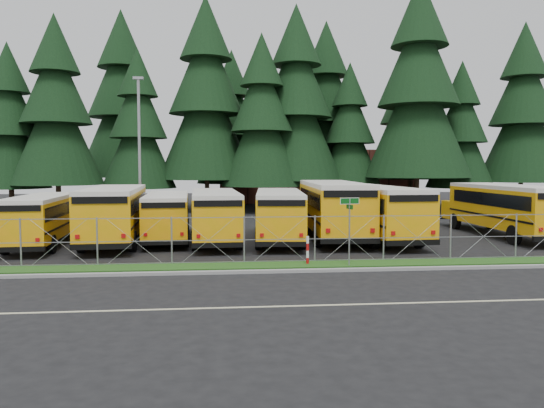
{
  "coord_description": "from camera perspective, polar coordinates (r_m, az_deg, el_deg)",
  "views": [
    {
      "loc": [
        -5.01,
        -23.03,
        4.05
      ],
      "look_at": [
        -2.33,
        4.0,
        2.15
      ],
      "focal_mm": 35.0,
      "sensor_mm": 36.0,
      "label": 1
    }
  ],
  "objects": [
    {
      "name": "ground",
      "position": [
        23.91,
        6.56,
        -5.77
      ],
      "size": [
        120.0,
        120.0,
        0.0
      ],
      "primitive_type": "plane",
      "color": "black",
      "rests_on": "ground"
    },
    {
      "name": "curb",
      "position": [
        20.93,
        8.36,
        -7.02
      ],
      "size": [
        50.0,
        0.25,
        0.12
      ],
      "primitive_type": "cube",
      "color": "gray",
      "rests_on": "ground"
    },
    {
      "name": "grass_verge",
      "position": [
        22.28,
        7.49,
        -6.42
      ],
      "size": [
        50.0,
        1.4,
        0.06
      ],
      "primitive_type": "cube",
      "color": "#184112",
      "rests_on": "ground"
    },
    {
      "name": "road_lane_line",
      "position": [
        16.35,
        12.59,
        -10.4
      ],
      "size": [
        50.0,
        0.12,
        0.01
      ],
      "primitive_type": "cube",
      "color": "beige",
      "rests_on": "ground"
    },
    {
      "name": "chainlink_fence",
      "position": [
        22.8,
        7.11,
        -3.71
      ],
      "size": [
        44.0,
        0.1,
        2.0
      ],
      "primitive_type": null,
      "color": "#96989E",
      "rests_on": "ground"
    },
    {
      "name": "brick_building",
      "position": [
        63.99,
        4.26,
        3.05
      ],
      "size": [
        22.0,
        10.0,
        6.0
      ],
      "primitive_type": "cube",
      "color": "brown",
      "rests_on": "ground"
    },
    {
      "name": "bus_0",
      "position": [
        29.75,
        -23.34,
        -1.63
      ],
      "size": [
        2.99,
        10.01,
        2.59
      ],
      "primitive_type": null,
      "rotation": [
        0.0,
        0.0,
        0.07
      ],
      "color": "#E1A307",
      "rests_on": "ground"
    },
    {
      "name": "bus_1",
      "position": [
        29.48,
        -16.48,
        -1.14
      ],
      "size": [
        3.42,
        11.5,
        2.97
      ],
      "primitive_type": null,
      "rotation": [
        0.0,
        0.0,
        0.07
      ],
      "color": "#E1A307",
      "rests_on": "ground"
    },
    {
      "name": "bus_2",
      "position": [
        29.93,
        -11.16,
        -1.36
      ],
      "size": [
        2.86,
        9.93,
        2.57
      ],
      "primitive_type": null,
      "rotation": [
        0.0,
        0.0,
        0.06
      ],
      "color": "#E1A307",
      "rests_on": "ground"
    },
    {
      "name": "bus_3",
      "position": [
        28.81,
        -6.16,
        -1.34
      ],
      "size": [
        2.91,
        10.59,
        2.75
      ],
      "primitive_type": null,
      "rotation": [
        0.0,
        0.0,
        0.04
      ],
      "color": "#E1A307",
      "rests_on": "ground"
    },
    {
      "name": "bus_4",
      "position": [
        28.97,
        0.76,
        -1.29
      ],
      "size": [
        3.38,
        10.67,
        2.75
      ],
      "primitive_type": null,
      "rotation": [
        0.0,
        0.0,
        -0.09
      ],
      "color": "#E1A307",
      "rests_on": "ground"
    },
    {
      "name": "bus_5",
      "position": [
        30.4,
        6.45,
        -0.64
      ],
      "size": [
        3.57,
        12.34,
        3.2
      ],
      "primitive_type": null,
      "rotation": [
        0.0,
        0.0,
        -0.06
      ],
      "color": "#E1A307",
      "rests_on": "ground"
    },
    {
      "name": "bus_6",
      "position": [
        30.02,
        10.87,
        -0.95
      ],
      "size": [
        3.39,
        11.54,
        2.99
      ],
      "primitive_type": null,
      "rotation": [
        0.0,
        0.0,
        0.06
      ],
      "color": "#E1A307",
      "rests_on": "ground"
    },
    {
      "name": "bus_east",
      "position": [
        33.67,
        23.62,
        -0.66
      ],
      "size": [
        2.84,
        11.54,
        3.02
      ],
      "primitive_type": null,
      "rotation": [
        0.0,
        0.0,
        -0.01
      ],
      "color": "#E1A307",
      "rests_on": "ground"
    },
    {
      "name": "street_sign",
      "position": [
        21.62,
        8.34,
        -1.38
      ],
      "size": [
        0.82,
        0.54,
        2.81
      ],
      "color": "#96989E",
      "rests_on": "ground"
    },
    {
      "name": "striped_bollard",
      "position": [
        21.99,
        3.85,
        -5.02
      ],
      "size": [
        0.11,
        0.11,
        1.2
      ],
      "primitive_type": "cylinder",
      "color": "#B20C0C",
      "rests_on": "ground"
    },
    {
      "name": "light_standard",
      "position": [
        37.49,
        -14.07,
        6.11
      ],
      "size": [
        0.7,
        0.35,
        10.14
      ],
      "color": "#96989E",
      "rests_on": "ground"
    },
    {
      "name": "conifer_0",
      "position": [
        51.74,
        -26.41,
        7.33
      ],
      "size": [
        6.71,
        6.71,
        14.84
      ],
      "primitive_type": null,
      "color": "black",
      "rests_on": "ground"
    },
    {
      "name": "conifer_1",
      "position": [
        49.63,
        -22.18,
        8.93
      ],
      "size": [
        7.74,
        7.74,
        17.12
      ],
      "primitive_type": null,
      "color": "black",
      "rests_on": "ground"
    },
    {
      "name": "conifer_2",
      "position": [
        49.2,
        -14.17,
        7.69
      ],
      "size": [
        6.62,
        6.62,
        14.64
      ],
      "primitive_type": null,
      "color": "black",
      "rests_on": "ground"
    },
    {
      "name": "conifer_3",
      "position": [
        50.02,
        -7.08,
        10.64
      ],
      "size": [
        8.92,
        8.92,
        19.72
      ],
      "primitive_type": null,
      "color": "black",
      "rests_on": "ground"
    },
    {
      "name": "conifer_4",
      "position": [
        47.58,
        -1.11,
        8.69
      ],
      "size": [
        7.18,
        7.18,
        15.87
      ],
      "primitive_type": null,
      "color": "black",
      "rests_on": "ground"
    },
    {
      "name": "conifer_5",
      "position": [
        50.06,
        2.6,
        10.28
      ],
      "size": [
        8.62,
        8.62,
        19.06
      ],
      "primitive_type": null,
      "color": "black",
      "rests_on": "ground"
    },
    {
      "name": "conifer_6",
      "position": [
        51.2,
        8.33,
        7.21
      ],
      "size": [
        6.28,
        6.28,
        13.9
      ],
      "primitive_type": null,
      "color": "black",
      "rests_on": "ground"
    },
    {
      "name": "conifer_7",
      "position": [
        50.52,
        15.48,
        11.23
      ],
      "size": [
        9.52,
        9.52,
        21.06
      ],
      "primitive_type": null,
      "color": "black",
      "rests_on": "ground"
    },
    {
      "name": "conifer_8",
      "position": [
        53.85,
        19.65,
        6.95
      ],
      "size": [
        6.36,
        6.36,
        14.07
      ],
      "primitive_type": null,
      "color": "black",
      "rests_on": "ground"
    },
    {
      "name": "conifer_9",
      "position": [
        56.7,
        25.38,
        8.54
      ],
      "size": [
        8.06,
        8.06,
        17.82
      ],
      "primitive_type": null,
      "color": "black",
      "rests_on": "ground"
    },
    {
      "name": "conifer_10",
      "position": [
        58.33,
        -15.79,
        9.88
      ],
      "size": [
        9.2,
        9.2,
        20.35
      ],
      "primitive_type": null,
      "color": "black",
      "rests_on": "ground"
    },
    {
      "name": "conifer_11",
      "position": [
        55.21,
        -4.35,
        8.1
      ],
      "size": [
        7.24,
        7.24,
        16.01
      ],
      "primitive_type": null,
      "color": "black",
      "rests_on": "ground"
    },
    {
      "name": "conifer_12",
      "position": [
        54.75,
        5.8,
        9.55
      ],
      "size": [
        8.47,
        8.47,
        18.72
      ],
      "primitive_type": null,
      "color": "black",
      "rests_on": "ground"
    },
    {
      "name": "conifer_13",
      "position": [
        58.32,
        14.82,
        9.23
      ],
      "size": [
        8.59,
        8.59,
        19.0
      ],
      "primitive_type": null,
      "color": "black",
      "rests_on": "ground"
    }
  ]
}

